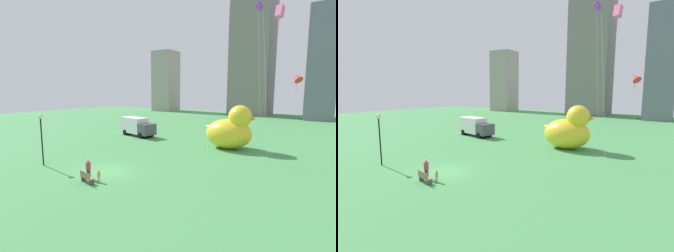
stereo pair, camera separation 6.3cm
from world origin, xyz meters
The scene contains 11 objects.
ground_plane centered at (0.00, 0.00, 0.00)m, with size 140.00×140.00×0.00m, color #489451.
park_bench centered at (0.80, -2.66, 0.47)m, with size 1.51×0.74×0.90m.
person_adult centered at (0.13, -1.91, 0.87)m, with size 0.39×0.39×1.59m.
person_child centered at (1.43, -2.00, 0.50)m, with size 0.22×0.22×0.90m.
giant_inflatable_duck centered at (6.10, 14.53, 2.27)m, with size 6.44×4.13×5.34m.
lamppost centered at (-6.38, -1.81, 3.55)m, with size 0.42×0.42×4.86m.
box_truck centered at (-9.18, 15.27, 1.45)m, with size 6.75×3.71×2.85m.
city_skyline centered at (-5.35, 61.30, 16.34)m, with size 54.86×15.61×37.40m.
kite_purple centered at (8.65, 15.36, 15.35)m, with size 1.20×1.47×16.95m.
kite_pink centered at (11.37, 11.77, 14.27)m, with size 1.91×2.02×15.00m.
kite_red centered at (12.19, 21.78, 8.72)m, with size 1.89×1.86×9.51m.
Camera 1 is at (15.89, -14.61, 6.94)m, focal length 26.64 mm.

